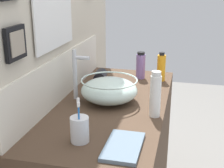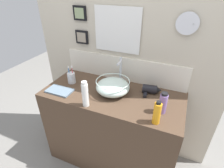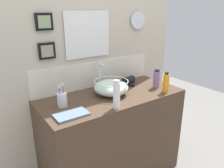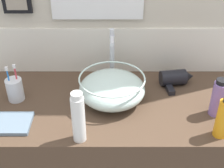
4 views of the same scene
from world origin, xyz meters
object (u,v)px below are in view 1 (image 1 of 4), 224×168
(toothbrush_cup, at_px, (80,129))
(spray_bottle, at_px, (155,95))
(hair_drier, at_px, (101,76))
(hand_towel, at_px, (123,146))
(shampoo_bottle, at_px, (141,66))
(glass_bowl_sink, at_px, (109,90))
(faucet, at_px, (76,72))
(lotion_bottle, at_px, (161,67))

(toothbrush_cup, xyz_separation_m, spray_bottle, (0.32, -0.26, 0.05))
(hair_drier, xyz_separation_m, hand_towel, (-0.77, -0.30, -0.03))
(toothbrush_cup, xyz_separation_m, shampoo_bottle, (0.89, -0.11, 0.03))
(glass_bowl_sink, xyz_separation_m, toothbrush_cup, (-0.44, 0.01, -0.01))
(glass_bowl_sink, bearing_deg, faucet, 90.00)
(toothbrush_cup, relative_size, hand_towel, 0.77)
(faucet, xyz_separation_m, spray_bottle, (-0.12, -0.43, -0.04))
(hand_towel, bearing_deg, faucet, 37.97)
(toothbrush_cup, bearing_deg, shampoo_bottle, -6.78)
(spray_bottle, bearing_deg, lotion_bottle, 2.34)
(lotion_bottle, bearing_deg, glass_bowl_sink, 151.87)
(toothbrush_cup, bearing_deg, glass_bowl_sink, -1.23)
(toothbrush_cup, height_order, hand_towel, toothbrush_cup)
(shampoo_bottle, xyz_separation_m, lotion_bottle, (-0.02, -0.13, 0.00))
(faucet, bearing_deg, glass_bowl_sink, -90.00)
(glass_bowl_sink, bearing_deg, spray_bottle, -115.87)
(glass_bowl_sink, height_order, spray_bottle, spray_bottle)
(faucet, height_order, hand_towel, faucet)
(glass_bowl_sink, bearing_deg, hair_drier, 22.61)
(shampoo_bottle, bearing_deg, lotion_bottle, -98.45)
(shampoo_bottle, distance_m, lotion_bottle, 0.14)
(glass_bowl_sink, relative_size, hair_drier, 1.71)
(hair_drier, bearing_deg, faucet, 171.29)
(faucet, height_order, shampoo_bottle, faucet)
(spray_bottle, distance_m, hand_towel, 0.35)
(glass_bowl_sink, height_order, hair_drier, glass_bowl_sink)
(faucet, relative_size, hand_towel, 1.16)
(shampoo_bottle, xyz_separation_m, hand_towel, (-0.90, -0.07, -0.08))
(shampoo_bottle, relative_size, hand_towel, 0.75)
(faucet, distance_m, lotion_bottle, 0.60)
(faucet, bearing_deg, lotion_bottle, -43.62)
(hand_towel, bearing_deg, glass_bowl_sink, 20.76)
(spray_bottle, relative_size, shampoo_bottle, 1.26)
(glass_bowl_sink, distance_m, toothbrush_cup, 0.44)
(toothbrush_cup, relative_size, spray_bottle, 0.82)
(shampoo_bottle, distance_m, hand_towel, 0.91)
(faucet, bearing_deg, spray_bottle, -105.81)
(spray_bottle, height_order, lotion_bottle, spray_bottle)
(toothbrush_cup, bearing_deg, spray_bottle, -39.79)
(faucet, xyz_separation_m, shampoo_bottle, (0.45, -0.28, -0.07))
(faucet, bearing_deg, toothbrush_cup, -158.67)
(shampoo_bottle, bearing_deg, faucet, 148.47)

